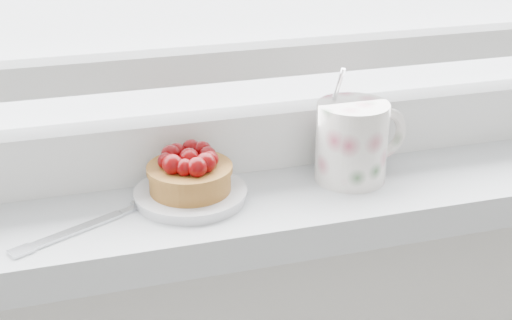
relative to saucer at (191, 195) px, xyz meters
name	(u,v)px	position (x,y,z in m)	size (l,w,h in m)	color
saucer	(191,195)	(0.00, 0.00, 0.00)	(0.12, 0.12, 0.01)	silver
raspberry_tart	(190,171)	(0.00, 0.00, 0.03)	(0.09, 0.09, 0.05)	brown
floral_mug	(354,140)	(0.19, 0.00, 0.04)	(0.12, 0.10, 0.13)	silver
fork	(105,219)	(-0.09, -0.02, 0.00)	(0.20, 0.11, 0.00)	silver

